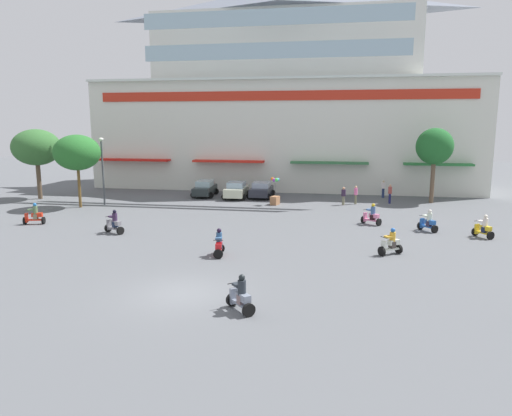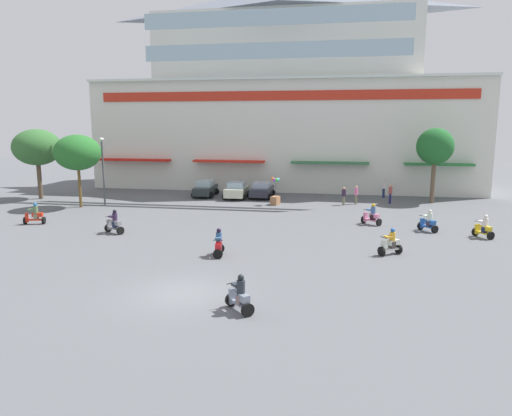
% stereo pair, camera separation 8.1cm
% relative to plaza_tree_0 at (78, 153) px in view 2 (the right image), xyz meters
% --- Properties ---
extents(ground_plane, '(128.00, 128.00, 0.00)m').
position_rel_plaza_tree_0_xyz_m(ground_plane, '(15.47, -5.43, -4.66)').
color(ground_plane, '#575A5E').
extents(colonial_building, '(41.12, 14.47, 21.66)m').
position_rel_plaza_tree_0_xyz_m(colonial_building, '(15.47, 16.83, 4.91)').
color(colonial_building, silver).
rests_on(colonial_building, ground).
extents(plaza_tree_0, '(3.82, 3.97, 6.17)m').
position_rel_plaza_tree_0_xyz_m(plaza_tree_0, '(0.00, 0.00, 0.00)').
color(plaza_tree_0, brown).
rests_on(plaza_tree_0, ground).
extents(plaza_tree_1, '(3.23, 2.99, 6.70)m').
position_rel_plaza_tree_0_xyz_m(plaza_tree_1, '(29.99, 7.82, 0.37)').
color(plaza_tree_1, brown).
rests_on(plaza_tree_1, ground).
extents(plaza_tree_2, '(4.38, 4.46, 6.57)m').
position_rel_plaza_tree_0_xyz_m(plaza_tree_2, '(-6.26, 3.57, 0.19)').
color(plaza_tree_2, brown).
rests_on(plaza_tree_2, ground).
extents(parked_car_0, '(2.41, 4.38, 1.56)m').
position_rel_plaza_tree_0_xyz_m(parked_car_0, '(8.74, 7.93, -3.89)').
color(parked_car_0, '#1F2627').
rests_on(parked_car_0, ground).
extents(parked_car_1, '(2.45, 4.06, 1.57)m').
position_rel_plaza_tree_0_xyz_m(parked_car_1, '(12.07, 7.25, -3.87)').
color(parked_car_1, beige).
rests_on(parked_car_1, ground).
extents(parked_car_2, '(2.43, 4.16, 1.50)m').
position_rel_plaza_tree_0_xyz_m(parked_car_2, '(14.37, 8.03, -3.90)').
color(parked_car_2, '#23262F').
rests_on(parked_car_2, ground).
extents(scooter_rider_0, '(1.25, 1.42, 1.50)m').
position_rel_plaza_tree_0_xyz_m(scooter_rider_0, '(27.74, -4.26, -4.06)').
color(scooter_rider_0, black).
rests_on(scooter_rider_0, ground).
extents(scooter_rider_2, '(1.16, 1.41, 1.50)m').
position_rel_plaza_tree_0_xyz_m(scooter_rider_2, '(30.87, -5.51, -4.06)').
color(scooter_rider_2, black).
rests_on(scooter_rider_2, ground).
extents(scooter_rider_3, '(1.51, 0.89, 1.54)m').
position_rel_plaza_tree_0_xyz_m(scooter_rider_3, '(0.49, -6.93, -4.04)').
color(scooter_rider_3, black).
rests_on(scooter_rider_3, ground).
extents(scooter_rider_4, '(1.38, 1.17, 1.49)m').
position_rel_plaza_tree_0_xyz_m(scooter_rider_4, '(24.76, -10.61, -4.05)').
color(scooter_rider_4, black).
rests_on(scooter_rider_4, ground).
extents(scooter_rider_5, '(1.45, 1.30, 1.54)m').
position_rel_plaza_tree_0_xyz_m(scooter_rider_5, '(24.16, -2.72, -4.04)').
color(scooter_rider_5, black).
rests_on(scooter_rider_5, ground).
extents(scooter_rider_7, '(1.53, 1.13, 1.58)m').
position_rel_plaza_tree_0_xyz_m(scooter_rider_7, '(7.43, -8.56, -4.01)').
color(scooter_rider_7, black).
rests_on(scooter_rider_7, ground).
extents(scooter_rider_8, '(0.73, 1.38, 1.50)m').
position_rel_plaza_tree_0_xyz_m(scooter_rider_8, '(15.54, -12.49, -4.05)').
color(scooter_rider_8, black).
rests_on(scooter_rider_8, ground).
extents(scooter_rider_9, '(1.33, 1.39, 1.51)m').
position_rel_plaza_tree_0_xyz_m(scooter_rider_9, '(18.34, -19.89, -4.06)').
color(scooter_rider_9, black).
rests_on(scooter_rider_9, ground).
extents(pedestrian_0, '(0.47, 0.47, 1.68)m').
position_rel_plaza_tree_0_xyz_m(pedestrian_0, '(25.94, 10.12, -3.71)').
color(pedestrian_0, navy).
rests_on(pedestrian_0, ground).
extents(pedestrian_1, '(0.41, 0.41, 1.72)m').
position_rel_plaza_tree_0_xyz_m(pedestrian_1, '(26.26, 6.77, -3.68)').
color(pedestrian_1, navy).
rests_on(pedestrian_1, ground).
extents(pedestrian_2, '(0.36, 0.36, 1.64)m').
position_rel_plaza_tree_0_xyz_m(pedestrian_2, '(23.24, 5.89, -3.72)').
color(pedestrian_2, '#6F6E4F').
rests_on(pedestrian_2, ground).
extents(pedestrian_3, '(0.52, 0.52, 1.60)m').
position_rel_plaza_tree_0_xyz_m(pedestrian_3, '(22.17, 5.19, -3.76)').
color(pedestrian_3, '#6F6E55').
rests_on(pedestrian_3, ground).
extents(streetlamp_near, '(0.40, 0.40, 5.88)m').
position_rel_plaza_tree_0_xyz_m(streetlamp_near, '(1.44, 1.51, -1.18)').
color(streetlamp_near, '#474C51').
rests_on(streetlamp_near, ground).
extents(balloon_vendor_cart, '(0.81, 1.02, 2.43)m').
position_rel_plaza_tree_0_xyz_m(balloon_vendor_cart, '(16.23, 4.30, -3.74)').
color(balloon_vendor_cart, '#9C6A46').
rests_on(balloon_vendor_cart, ground).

